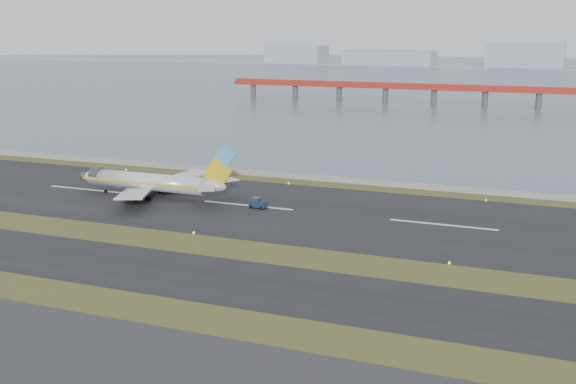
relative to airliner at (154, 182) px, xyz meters
name	(u,v)px	position (x,y,z in m)	size (l,w,h in m)	color
ground	(172,246)	(21.61, -28.77, -3.46)	(1000.00, 1000.00, 0.00)	#304418
taxiway_strip	(131,267)	(21.61, -40.77, -3.41)	(1000.00, 18.00, 0.10)	black
runway_strip	(248,206)	(21.61, 1.23, -3.41)	(1000.00, 45.00, 0.10)	black
seawall	(300,176)	(21.61, 31.23, -2.96)	(1000.00, 2.50, 1.00)	gray
bay_water	(493,77)	(21.61, 431.23, -3.46)	(1400.00, 800.00, 1.30)	#4C5F6C
red_pier	(486,90)	(41.61, 221.23, 3.82)	(260.00, 5.00, 10.20)	#A9291D
far_shoreline	(529,61)	(35.23, 591.23, 2.61)	(1400.00, 80.00, 60.50)	#9AA5B6
airliner	(154,182)	(0.00, 0.00, 0.00)	(38.52, 32.89, 12.80)	silver
pushback_tug	(258,203)	(24.49, 0.06, -2.36)	(3.72, 2.44, 2.26)	#16273E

